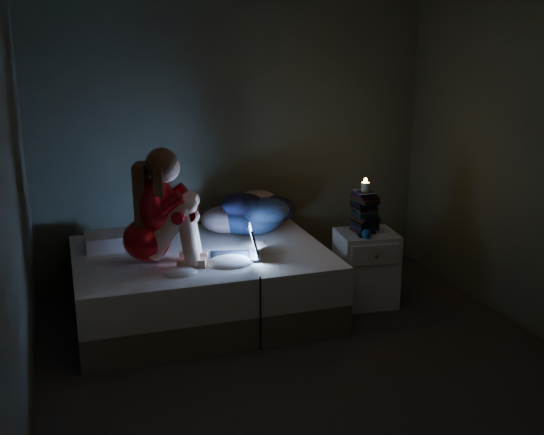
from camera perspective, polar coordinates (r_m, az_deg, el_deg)
name	(u,v)px	position (r m, az deg, el deg)	size (l,w,h in m)	color
floor	(310,368)	(4.63, 3.35, -12.98)	(3.60, 3.80, 0.02)	black
wall_back	(235,139)	(5.95, -3.21, 6.85)	(3.60, 0.02, 2.60)	#3E433B
wall_front	(504,290)	(2.57, 19.64, -5.98)	(3.60, 0.02, 2.60)	#3E433B
wall_left	(9,205)	(3.89, -21.96, 1.02)	(0.02, 3.80, 2.60)	#3E433B
bed	(202,283)	(5.34, -6.15, -5.70)	(1.98, 1.49, 0.55)	beige
pillow	(112,241)	(5.43, -13.80, -1.99)	(0.42, 0.30, 0.12)	silver
woman	(145,207)	(4.90, -11.02, 0.94)	(0.55, 0.36, 0.89)	maroon
laptop	(234,242)	(5.02, -3.37, -2.14)	(0.37, 0.26, 0.26)	black
clothes_pile	(250,211)	(5.69, -1.91, 0.60)	(0.62, 0.50, 0.37)	navy
nightstand	(366,268)	(5.57, 8.18, -4.39)	(0.47, 0.42, 0.63)	silver
book_stack	(364,211)	(5.44, 8.07, 0.55)	(0.19, 0.25, 0.36)	black
candle	(365,185)	(5.38, 8.16, 2.80)	(0.07, 0.07, 0.08)	beige
phone	(363,235)	(5.38, 7.97, -1.52)	(0.07, 0.14, 0.01)	black
blue_orb	(369,234)	(5.29, 8.48, -1.44)	(0.08, 0.08, 0.08)	navy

